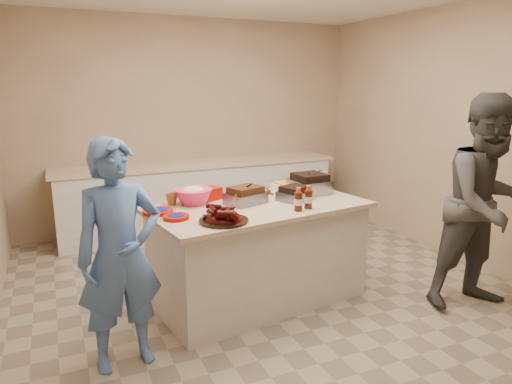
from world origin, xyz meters
name	(u,v)px	position (x,y,z in m)	size (l,w,h in m)	color
room	(276,298)	(0.00, 0.00, 0.00)	(4.50, 5.00, 2.70)	tan
back_counter	(201,196)	(0.00, 2.20, 0.45)	(3.60, 0.64, 0.90)	silver
island	(258,299)	(-0.15, 0.06, 0.00)	(1.83, 0.96, 0.87)	silver
rib_platter	(224,222)	(-0.59, -0.29, 0.87)	(0.37, 0.37, 0.15)	#420703
pulled_pork_tray	(246,203)	(-0.23, 0.15, 0.87)	(0.32, 0.24, 0.10)	#47230F
brisket_tray	(295,200)	(0.21, 0.07, 0.87)	(0.27, 0.22, 0.08)	black
roasting_pan	(309,193)	(0.47, 0.26, 0.87)	(0.32, 0.32, 0.13)	gray
coleslaw_bowl	(194,204)	(-0.64, 0.31, 0.87)	(0.32, 0.32, 0.22)	#F02868
sausage_plate	(259,195)	(0.00, 0.37, 0.87)	(0.27, 0.27, 0.05)	silver
mac_cheese_dish	(292,190)	(0.37, 0.42, 0.87)	(0.33, 0.24, 0.09)	orange
bbq_bottle_a	(298,211)	(0.06, -0.25, 0.87)	(0.07, 0.07, 0.19)	#3F160A
bbq_bottle_b	(308,208)	(0.17, -0.22, 0.87)	(0.06, 0.06, 0.19)	#3F160A
mustard_bottle	(236,207)	(-0.35, 0.07, 0.87)	(0.04, 0.04, 0.11)	#DFAD00
sauce_bowl	(245,200)	(-0.19, 0.26, 0.87)	(0.15, 0.05, 0.15)	silver
plate_stack_large	(158,213)	(-0.99, 0.14, 0.87)	(0.24, 0.24, 0.03)	#A30D00
plate_stack_small	(176,219)	(-0.89, -0.07, 0.87)	(0.20, 0.20, 0.03)	#A30D00
plastic_cup	(172,205)	(-0.82, 0.36, 0.87)	(0.10, 0.10, 0.10)	brown
basket_stack	(208,200)	(-0.49, 0.40, 0.87)	(0.21, 0.16, 0.11)	#A30D00
guest_blue	(128,361)	(-1.37, -0.43, 0.00)	(0.57, 1.55, 0.37)	#4B72B3
guest_gray	(475,304)	(1.54, -0.80, 0.00)	(0.88, 1.80, 0.68)	#4A4842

